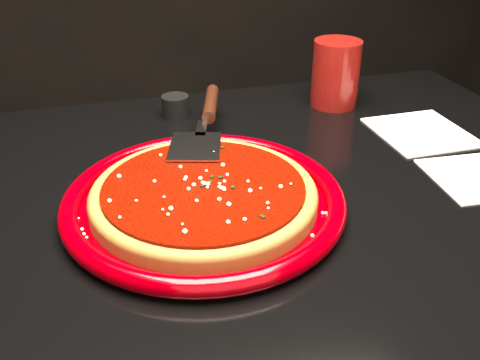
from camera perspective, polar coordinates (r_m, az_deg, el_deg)
name	(u,v)px	position (r m, az deg, el deg)	size (l,w,h in m)	color
plate	(204,200)	(0.74, -3.85, -2.14)	(0.39, 0.39, 0.03)	#710005
pizza_crust	(204,197)	(0.73, -3.86, -1.85)	(0.31, 0.31, 0.02)	brown
pizza_crust_rim	(204,192)	(0.73, -3.88, -1.33)	(0.31, 0.31, 0.02)	brown
pizza_sauce	(204,189)	(0.73, -3.90, -0.95)	(0.27, 0.27, 0.01)	#6B0A00
parmesan_dusting	(203,184)	(0.72, -3.92, -0.42)	(0.27, 0.27, 0.01)	beige
basil_flecks	(204,185)	(0.72, -3.91, -0.50)	(0.24, 0.24, 0.00)	black
pizza_server	(205,120)	(0.89, -3.75, 6.36)	(0.09, 0.33, 0.02)	silver
cup	(336,74)	(1.08, 10.16, 11.12)	(0.09, 0.09, 0.13)	maroon
napkin_a	(478,177)	(0.89, 24.02, 0.29)	(0.14, 0.14, 0.00)	white
napkin_b	(421,132)	(1.01, 18.74, 4.86)	(0.15, 0.17, 0.00)	white
ramekin	(176,106)	(1.03, -6.90, 7.84)	(0.05, 0.05, 0.04)	black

